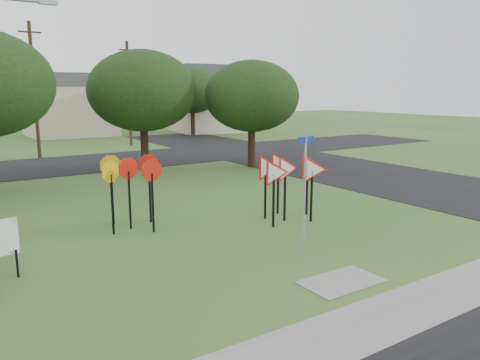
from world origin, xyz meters
The scene contains 16 objects.
ground centered at (0.00, 0.00, 0.00)m, with size 140.00×140.00×0.00m, color #325720.
sidewalk centered at (0.00, -4.20, 0.01)m, with size 30.00×1.60×0.02m, color gray.
planting_strip centered at (0.00, -5.40, 0.01)m, with size 30.00×0.80×0.02m, color #325720.
street_right centered at (12.00, 10.00, 0.01)m, with size 8.00×50.00×0.02m, color black.
street_far centered at (0.00, 20.00, 0.01)m, with size 60.00×8.00×0.02m, color black.
curb_pad centered at (0.00, -2.40, 0.01)m, with size 2.00×1.20×0.02m, color gray.
street_name_sign centered at (0.53, -0.36, 1.90)m, with size 0.68×0.16×3.36m.
stop_sign_cluster centered at (-2.62, 4.75, 1.81)m, with size 2.28×1.90×2.44m.
yield_sign_cluster centered at (2.44, 2.75, 1.77)m, with size 3.07×2.07×2.41m.
far_pole_a centered at (-2.00, 24.00, 4.60)m, with size 1.40×0.24×9.00m.
far_pole_b centered at (6.00, 28.00, 4.35)m, with size 1.40×0.24×8.50m.
house_mid centered at (4.00, 40.00, 3.15)m, with size 8.40×8.40×6.20m.
house_right centered at (18.00, 36.00, 3.65)m, with size 8.30×8.30×7.20m.
tree_near_mid centered at (2.00, 15.00, 4.54)m, with size 6.00×6.00×6.80m.
tree_near_right centered at (8.00, 13.00, 4.22)m, with size 5.60×5.60×6.33m.
tree_far_right centered at (14.00, 32.00, 4.54)m, with size 6.00×6.00×6.80m.
Camera 1 is at (-7.97, -9.99, 4.61)m, focal length 35.00 mm.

